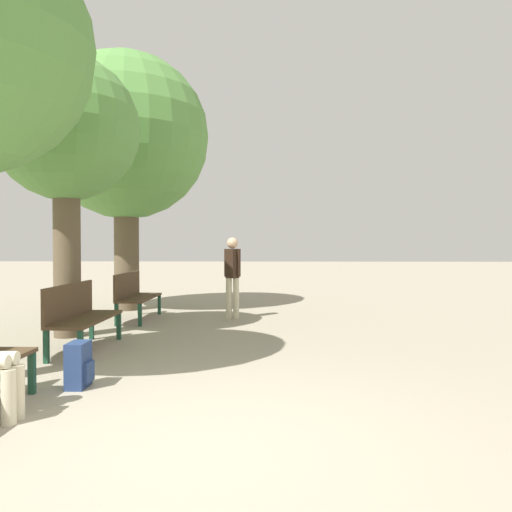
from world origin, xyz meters
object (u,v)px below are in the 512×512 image
at_px(bench_row_2, 134,293).
at_px(bench_row_1, 79,312).
at_px(tree_row_1, 66,133).
at_px(pedestrian_near, 232,272).
at_px(backpack, 79,365).
at_px(tree_row_2, 126,138).

bearing_deg(bench_row_2, bench_row_1, -90.00).
xyz_separation_m(bench_row_1, bench_row_2, (0.00, 2.80, 0.00)).
bearing_deg(tree_row_1, pedestrian_near, 38.49).
height_order(backpack, pedestrian_near, pedestrian_near).
xyz_separation_m(bench_row_2, pedestrian_near, (1.90, 0.18, 0.39)).
height_order(tree_row_2, pedestrian_near, tree_row_2).
distance_m(bench_row_1, bench_row_2, 2.80).
relative_size(bench_row_2, pedestrian_near, 1.03).
height_order(bench_row_2, tree_row_2, tree_row_2).
xyz_separation_m(bench_row_2, tree_row_1, (-0.58, -1.79, 2.71)).
height_order(tree_row_2, backpack, tree_row_2).
xyz_separation_m(backpack, pedestrian_near, (1.21, 4.77, 0.69)).
height_order(bench_row_1, tree_row_2, tree_row_2).
distance_m(tree_row_1, tree_row_2, 3.33).
bearing_deg(backpack, bench_row_1, 111.09).
bearing_deg(pedestrian_near, tree_row_2, 152.17).
bearing_deg(bench_row_2, tree_row_1, -107.93).
height_order(bench_row_1, pedestrian_near, pedestrian_near).
xyz_separation_m(bench_row_1, backpack, (0.69, -1.79, -0.29)).
relative_size(bench_row_2, backpack, 3.53).
distance_m(tree_row_1, backpack, 4.30).
xyz_separation_m(bench_row_2, backpack, (0.69, -4.59, -0.29)).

